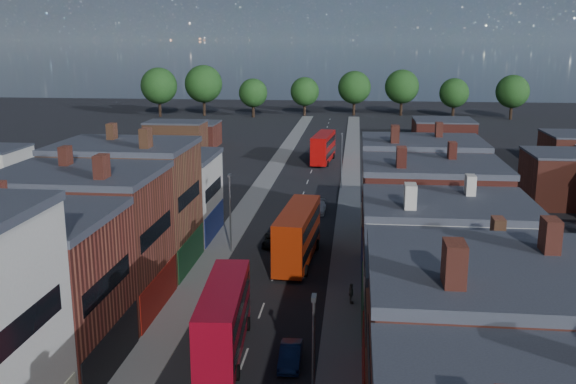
% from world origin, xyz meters
% --- Properties ---
extents(pavement_west, '(3.00, 200.00, 0.12)m').
position_xyz_m(pavement_west, '(-6.50, 50.00, 0.06)').
color(pavement_west, gray).
rests_on(pavement_west, ground).
extents(pavement_east, '(3.00, 200.00, 0.12)m').
position_xyz_m(pavement_east, '(6.50, 50.00, 0.06)').
color(pavement_east, gray).
rests_on(pavement_east, ground).
extents(terrace_east, '(12.00, 80.00, 12.94)m').
position_xyz_m(terrace_east, '(14.00, 0.00, 6.47)').
color(terrace_east, maroon).
rests_on(terrace_east, ground).
extents(lamp_post_1, '(0.25, 0.70, 8.12)m').
position_xyz_m(lamp_post_1, '(5.20, 0.00, 4.70)').
color(lamp_post_1, slate).
rests_on(lamp_post_1, ground).
extents(lamp_post_2, '(0.25, 0.70, 8.12)m').
position_xyz_m(lamp_post_2, '(-5.20, 30.00, 4.70)').
color(lamp_post_2, slate).
rests_on(lamp_post_2, ground).
extents(lamp_post_3, '(0.25, 0.70, 8.12)m').
position_xyz_m(lamp_post_3, '(5.20, 60.00, 4.70)').
color(lamp_post_3, slate).
rests_on(lamp_post_3, ground).
extents(bus_0, '(3.45, 11.37, 4.84)m').
position_xyz_m(bus_0, '(-1.50, 8.72, 2.61)').
color(bus_0, red).
rests_on(bus_0, ground).
extents(bus_1, '(3.74, 12.38, 5.27)m').
position_xyz_m(bus_1, '(1.79, 27.98, 2.85)').
color(bus_1, red).
rests_on(bus_1, ground).
extents(bus_2, '(3.85, 12.02, 5.10)m').
position_xyz_m(bus_2, '(1.50, 80.36, 2.75)').
color(bus_2, '#AE0907').
rests_on(bus_2, ground).
extents(car_1, '(1.48, 4.04, 1.32)m').
position_xyz_m(car_1, '(3.19, 7.57, 0.66)').
color(car_1, navy).
rests_on(car_1, ground).
extents(car_2, '(2.11, 4.36, 1.19)m').
position_xyz_m(car_2, '(-1.29, 32.63, 0.60)').
color(car_2, black).
rests_on(car_2, ground).
extents(car_3, '(1.94, 4.65, 1.34)m').
position_xyz_m(car_3, '(2.64, 46.40, 0.67)').
color(car_3, white).
rests_on(car_3, ground).
extents(ped_3, '(0.51, 1.04, 1.73)m').
position_xyz_m(ped_3, '(7.09, 17.96, 0.99)').
color(ped_3, '#5C584F').
rests_on(ped_3, pavement_east).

